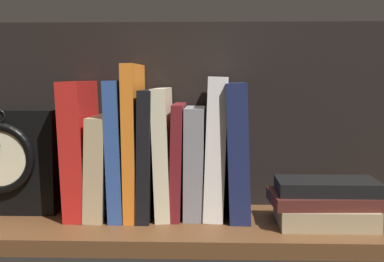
# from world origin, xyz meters

# --- Properties ---
(ground_plane) EXTENTS (0.88, 0.27, 0.03)m
(ground_plane) POSITION_xyz_m (0.00, 0.00, -0.01)
(ground_plane) COLOR brown
(back_panel) EXTENTS (0.88, 0.01, 0.34)m
(back_panel) POSITION_xyz_m (0.00, 0.13, 0.17)
(back_panel) COLOR black
(back_panel) RESTS_ON ground_plane
(book_red_requiem) EXTENTS (0.05, 0.16, 0.23)m
(book_red_requiem) POSITION_xyz_m (-0.14, 0.04, 0.11)
(book_red_requiem) COLOR red
(book_red_requiem) RESTS_ON ground_plane
(book_tan_shortstories) EXTENTS (0.04, 0.16, 0.17)m
(book_tan_shortstories) POSITION_xyz_m (-0.11, 0.04, 0.09)
(book_tan_shortstories) COLOR tan
(book_tan_shortstories) RESTS_ON ground_plane
(book_blue_modern) EXTENTS (0.03, 0.16, 0.23)m
(book_blue_modern) POSITION_xyz_m (-0.08, 0.04, 0.12)
(book_blue_modern) COLOR #2D4C8E
(book_blue_modern) RESTS_ON ground_plane
(book_orange_pandolfini) EXTENTS (0.02, 0.16, 0.26)m
(book_orange_pandolfini) POSITION_xyz_m (-0.05, 0.04, 0.13)
(book_orange_pandolfini) COLOR orange
(book_orange_pandolfini) RESTS_ON ground_plane
(book_black_skeptic) EXTENTS (0.03, 0.17, 0.22)m
(book_black_skeptic) POSITION_xyz_m (-0.03, 0.04, 0.11)
(book_black_skeptic) COLOR black
(book_black_skeptic) RESTS_ON ground_plane
(book_cream_twain) EXTENTS (0.03, 0.14, 0.22)m
(book_cream_twain) POSITION_xyz_m (0.00, 0.04, 0.11)
(book_cream_twain) COLOR beige
(book_cream_twain) RESTS_ON ground_plane
(book_maroon_dawkins) EXTENTS (0.02, 0.14, 0.19)m
(book_maroon_dawkins) POSITION_xyz_m (0.02, 0.04, 0.10)
(book_maroon_dawkins) COLOR maroon
(book_maroon_dawkins) RESTS_ON ground_plane
(book_gray_chess) EXTENTS (0.03, 0.13, 0.19)m
(book_gray_chess) POSITION_xyz_m (0.05, 0.04, 0.09)
(book_gray_chess) COLOR gray
(book_gray_chess) RESTS_ON ground_plane
(book_white_catcher) EXTENTS (0.04, 0.13, 0.24)m
(book_white_catcher) POSITION_xyz_m (0.09, 0.04, 0.12)
(book_white_catcher) COLOR silver
(book_white_catcher) RESTS_ON ground_plane
(book_navy_bierce) EXTENTS (0.04, 0.16, 0.23)m
(book_navy_bierce) POSITION_xyz_m (0.13, 0.04, 0.11)
(book_navy_bierce) COLOR #192147
(book_navy_bierce) RESTS_ON ground_plane
(framed_clock) EXTENTS (0.18, 0.07, 0.18)m
(framed_clock) POSITION_xyz_m (-0.28, 0.04, 0.09)
(framed_clock) COLOR black
(framed_clock) RESTS_ON ground_plane
(book_stack_side) EXTENTS (0.18, 0.14, 0.07)m
(book_stack_side) POSITION_xyz_m (0.27, -0.02, 0.03)
(book_stack_side) COLOR #9E8966
(book_stack_side) RESTS_ON ground_plane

